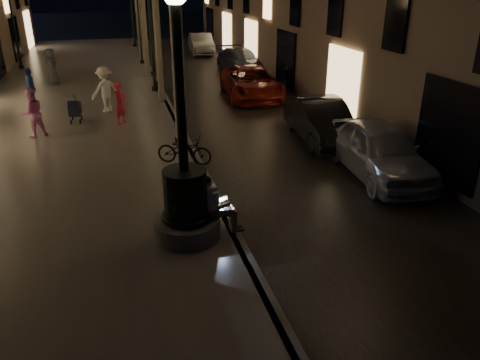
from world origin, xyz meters
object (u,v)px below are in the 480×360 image
object	(u,v)px
lamp_curb_b	(150,25)
pedestrian_pink	(32,113)
car_third	(251,83)
pedestrian_red	(120,103)
car_front	(379,150)
pedestrian_white	(105,89)
pedestrian_dark	(52,67)
seated_man_laptop	(215,203)
lamp_left_c	(12,15)
lamp_curb_d	(131,5)
car_second	(321,121)
car_rear	(241,61)
lamp_curb_c	(138,12)
bicycle	(184,150)
pedestrian_blue	(31,88)
fountain_lamppost	(185,192)
lamp_curb_a	(174,49)
stroller	(75,109)
car_fifth	(201,44)

from	to	relation	value
lamp_curb_b	pedestrian_pink	distance (m)	7.90
car_third	pedestrian_red	distance (m)	6.94
car_front	car_third	xyz separation A→B (m)	(-0.86, 9.91, -0.05)
pedestrian_white	pedestrian_dark	distance (m)	6.62
seated_man_laptop	lamp_left_c	world-z (taller)	lamp_left_c
pedestrian_dark	lamp_curb_d	bearing A→B (deg)	-30.99
lamp_curb_b	lamp_left_c	distance (m)	10.70
car_second	car_rear	xyz separation A→B (m)	(0.64, 12.91, -0.04)
pedestrian_white	lamp_curb_c	bearing A→B (deg)	-131.11
lamp_curb_b	bicycle	world-z (taller)	lamp_curb_b
pedestrian_blue	bicycle	world-z (taller)	pedestrian_blue
fountain_lamppost	lamp_left_c	distance (m)	23.00
pedestrian_dark	lamp_left_c	bearing A→B (deg)	12.81
lamp_curb_a	stroller	bearing A→B (deg)	134.65
pedestrian_blue	bicycle	xyz separation A→B (m)	(5.13, -8.10, -0.39)
seated_man_laptop	car_front	bearing A→B (deg)	24.01
car_fifth	stroller	bearing A→B (deg)	-111.20
fountain_lamppost	pedestrian_dark	world-z (taller)	fountain_lamppost
car_third	pedestrian_white	size ratio (longest dim) A/B	2.83
pedestrian_red	car_fifth	bearing A→B (deg)	15.27
fountain_lamppost	stroller	bearing A→B (deg)	105.89
car_second	car_rear	bearing A→B (deg)	91.94
lamp_curb_d	car_rear	world-z (taller)	lamp_curb_d
seated_man_laptop	car_fifth	xyz separation A→B (m)	(4.66, 26.13, -0.18)
car_fifth	lamp_curb_a	bearing A→B (deg)	-98.53
pedestrian_red	bicycle	xyz separation A→B (m)	(1.63, -4.67, -0.35)
lamp_curb_c	pedestrian_white	xyz separation A→B (m)	(-2.25, -11.29, -2.13)
car_second	pedestrian_pink	world-z (taller)	pedestrian_pink
pedestrian_pink	bicycle	size ratio (longest dim) A/B	1.01
seated_man_laptop	car_third	world-z (taller)	seated_man_laptop
pedestrian_red	pedestrian_white	world-z (taller)	pedestrian_white
pedestrian_pink	car_second	bearing A→B (deg)	143.09
car_second	car_third	size ratio (longest dim) A/B	0.85
car_front	lamp_left_c	bearing A→B (deg)	126.88
lamp_left_c	car_rear	bearing A→B (deg)	-15.44
pedestrian_pink	pedestrian_blue	size ratio (longest dim) A/B	1.02
fountain_lamppost	car_rear	world-z (taller)	fountain_lamppost
lamp_curb_b	car_rear	size ratio (longest dim) A/B	1.03
car_front	pedestrian_white	size ratio (longest dim) A/B	2.46
stroller	pedestrian_dark	size ratio (longest dim) A/B	0.56
lamp_curb_d	lamp_curb_a	bearing A→B (deg)	-90.00
seated_man_laptop	lamp_curb_c	xyz separation A→B (m)	(0.09, 22.00, 2.34)
lamp_curb_b	pedestrian_blue	size ratio (longest dim) A/B	2.96
lamp_curb_a	pedestrian_white	bearing A→B (deg)	115.47
car_front	car_fifth	bearing A→B (deg)	96.36
lamp_curb_b	car_front	distance (m)	12.99
stroller	bicycle	xyz separation A→B (m)	(3.28, -5.28, -0.07)
seated_man_laptop	pedestrian_white	xyz separation A→B (m)	(-2.16, 10.71, 0.20)
lamp_curb_a	pedestrian_red	size ratio (longest dim) A/B	3.10
lamp_curb_d	car_third	distance (m)	18.44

